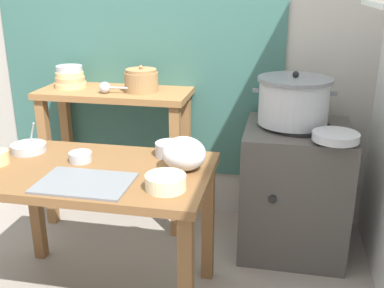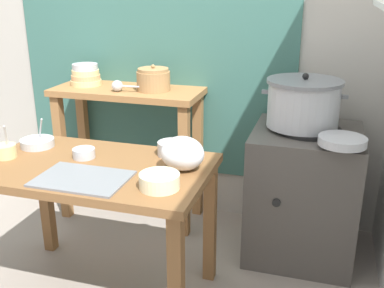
{
  "view_description": "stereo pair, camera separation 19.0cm",
  "coord_description": "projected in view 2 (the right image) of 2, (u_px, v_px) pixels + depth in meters",
  "views": [
    {
      "loc": [
        0.79,
        -1.83,
        1.54
      ],
      "look_at": [
        0.39,
        0.15,
        0.82
      ],
      "focal_mm": 42.46,
      "sensor_mm": 36.0,
      "label": 1
    },
    {
      "loc": [
        0.97,
        -1.78,
        1.54
      ],
      "look_at": [
        0.39,
        0.15,
        0.82
      ],
      "focal_mm": 42.46,
      "sensor_mm": 36.0,
      "label": 2
    }
  ],
  "objects": [
    {
      "name": "wall_back",
      "position": [
        189.0,
        22.0,
        2.92
      ],
      "size": [
        4.4,
        0.12,
        2.6
      ],
      "color": "#B2ADA3",
      "rests_on": "ground"
    },
    {
      "name": "prep_bowl_4",
      "position": [
        5.0,
        151.0,
        2.24
      ],
      "size": [
        0.11,
        0.11,
        0.17
      ],
      "color": "#E5C684",
      "rests_on": "prep_table"
    },
    {
      "name": "prep_bowl_1",
      "position": [
        159.0,
        180.0,
        1.91
      ],
      "size": [
        0.17,
        0.17,
        0.06
      ],
      "color": "beige",
      "rests_on": "prep_table"
    },
    {
      "name": "prep_table",
      "position": [
        96.0,
        186.0,
        2.2
      ],
      "size": [
        1.1,
        0.66,
        0.72
      ],
      "color": "brown",
      "rests_on": "ground"
    },
    {
      "name": "back_shelf_table",
      "position": [
        129.0,
        122.0,
        2.98
      ],
      "size": [
        0.96,
        0.4,
        0.9
      ],
      "color": "#9E6B3D",
      "rests_on": "ground"
    },
    {
      "name": "steamer_pot",
      "position": [
        303.0,
        103.0,
        2.5
      ],
      "size": [
        0.46,
        0.41,
        0.3
      ],
      "color": "#B7BABF",
      "rests_on": "stove_block"
    },
    {
      "name": "bowl_stack_enamel",
      "position": [
        86.0,
        75.0,
        2.99
      ],
      "size": [
        0.2,
        0.2,
        0.14
      ],
      "color": "#E5C684",
      "rests_on": "back_shelf_table"
    },
    {
      "name": "plastic_bag",
      "position": [
        182.0,
        153.0,
        2.08
      ],
      "size": [
        0.2,
        0.17,
        0.16
      ],
      "primitive_type": "ellipsoid",
      "color": "white",
      "rests_on": "prep_table"
    },
    {
      "name": "serving_tray",
      "position": [
        82.0,
        179.0,
        2.0
      ],
      "size": [
        0.4,
        0.28,
        0.01
      ],
      "primitive_type": "cube",
      "color": "slate",
      "rests_on": "prep_table"
    },
    {
      "name": "prep_bowl_0",
      "position": [
        172.0,
        148.0,
        2.27
      ],
      "size": [
        0.15,
        0.15,
        0.07
      ],
      "color": "#B7BABF",
      "rests_on": "prep_table"
    },
    {
      "name": "clay_pot",
      "position": [
        153.0,
        80.0,
        2.83
      ],
      "size": [
        0.21,
        0.21,
        0.16
      ],
      "color": "#A37A4C",
      "rests_on": "back_shelf_table"
    },
    {
      "name": "stove_block",
      "position": [
        303.0,
        193.0,
        2.65
      ],
      "size": [
        0.6,
        0.61,
        0.78
      ],
      "color": "#4C4742",
      "rests_on": "ground"
    },
    {
      "name": "ladle",
      "position": [
        119.0,
        86.0,
        2.81
      ],
      "size": [
        0.31,
        0.07,
        0.07
      ],
      "color": "#B7BABF",
      "rests_on": "back_shelf_table"
    },
    {
      "name": "prep_bowl_2",
      "position": [
        84.0,
        153.0,
        2.24
      ],
      "size": [
        0.11,
        0.11,
        0.05
      ],
      "color": "#B7BABF",
      "rests_on": "prep_table"
    },
    {
      "name": "wide_pan",
      "position": [
        342.0,
        141.0,
        2.24
      ],
      "size": [
        0.24,
        0.24,
        0.04
      ],
      "primitive_type": "cylinder",
      "color": "#B7BABF",
      "rests_on": "stove_block"
    },
    {
      "name": "prep_bowl_3",
      "position": [
        37.0,
        142.0,
        2.4
      ],
      "size": [
        0.17,
        0.17,
        0.16
      ],
      "color": "#B7BABF",
      "rests_on": "prep_table"
    }
  ]
}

